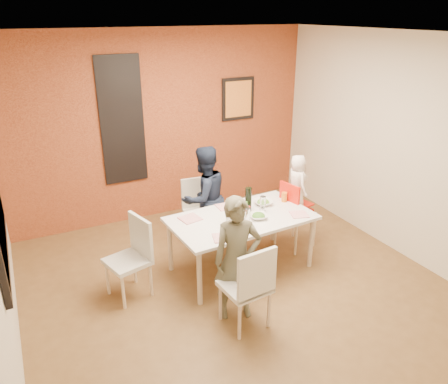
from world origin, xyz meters
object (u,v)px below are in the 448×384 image
child_far (204,198)px  paper_towel_roll (231,212)px  child_near (237,259)px  wine_bottle (248,199)px  toddler (297,183)px  chair_near (250,284)px  high_chair (294,208)px  chair_far (198,206)px  chair_left (133,253)px  dining_table (241,222)px

child_far → paper_towel_roll: size_ratio=4.73×
child_near → wine_bottle: bearing=71.3°
toddler → paper_towel_roll: 1.11m
chair_near → toddler: size_ratio=1.26×
paper_towel_roll → chair_near: bearing=-106.6°
child_near → wine_bottle: 1.07m
high_chair → chair_far: bearing=39.0°
chair_near → chair_left: chair_near is taller
high_chair → child_near: size_ratio=0.70×
chair_left → high_chair: size_ratio=0.97×
chair_near → high_chair: 1.74m
chair_near → child_far: (0.30, 1.69, 0.18)m
chair_near → paper_towel_roll: size_ratio=3.15×
paper_towel_roll → wine_bottle: bearing=33.3°
high_chair → wine_bottle: 0.76m
child_far → paper_towel_roll: (-0.04, -0.82, 0.15)m
dining_table → chair_far: bearing=98.7°
dining_table → wine_bottle: bearing=37.3°
dining_table → paper_towel_roll: 0.30m
dining_table → chair_near: bearing=-114.6°
chair_left → high_chair: (2.13, 0.06, 0.05)m
chair_far → chair_left: 1.41m
child_far → toddler: (1.03, -0.54, 0.22)m
dining_table → paper_towel_roll: size_ratio=5.88×
dining_table → child_near: bearing=-121.6°
child_far → chair_left: bearing=15.2°
chair_far → chair_left: (-1.13, -0.85, 0.03)m
child_near → paper_towel_roll: 0.71m
chair_near → chair_left: bearing=-57.8°
dining_table → child_far: size_ratio=1.24×
chair_left → child_far: size_ratio=0.65×
paper_towel_roll → child_far: bearing=87.4°
wine_bottle → paper_towel_roll: wine_bottle is taller
child_near → high_chair: bearing=51.0°
chair_left → toddler: bearing=76.7°
chair_far → child_near: 1.72m
chair_near → chair_far: bearing=-104.2°
chair_left → chair_far: bearing=111.9°
chair_near → child_near: 0.28m
child_far → toddler: bearing=138.7°
dining_table → chair_near: (-0.45, -0.98, -0.12)m
chair_near → wine_bottle: size_ratio=3.09×
child_near → toddler: bearing=50.8°
chair_far → wine_bottle: bearing=-64.7°
dining_table → child_near: size_ratio=1.30×
high_chair → dining_table: bearing=87.4°
paper_towel_roll → chair_far: bearing=87.6°
chair_left → paper_towel_roll: 1.15m
chair_far → wine_bottle: (0.30, -0.83, 0.36)m
chair_near → child_near: child_near is taller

